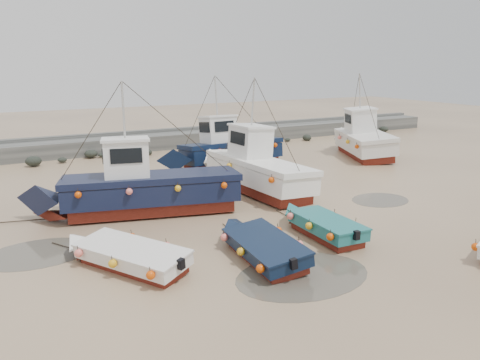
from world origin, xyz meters
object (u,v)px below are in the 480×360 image
at_px(dinghy_1, 262,243).
at_px(person, 227,207).
at_px(cabin_boat_2, 224,150).
at_px(cabin_boat_3, 363,138).
at_px(dinghy_0, 125,252).
at_px(cabin_boat_1, 251,167).
at_px(dinghy_2, 321,223).
at_px(cabin_boat_0, 138,187).

height_order(dinghy_1, person, dinghy_1).
distance_m(dinghy_1, cabin_boat_2, 14.75).
xyz_separation_m(cabin_boat_3, person, (-15.23, -7.09, -1.36)).
distance_m(dinghy_0, cabin_boat_3, 24.46).
distance_m(cabin_boat_1, person, 3.77).
bearing_deg(cabin_boat_2, cabin_boat_3, -96.03).
height_order(dinghy_0, cabin_boat_1, cabin_boat_1).
xyz_separation_m(dinghy_2, person, (-1.79, 5.30, -0.55)).
xyz_separation_m(cabin_boat_0, cabin_boat_3, (19.37, 5.98, 0.06)).
distance_m(dinghy_0, cabin_boat_2, 15.75).
bearing_deg(dinghy_1, cabin_boat_0, 113.14).
height_order(cabin_boat_0, cabin_boat_1, same).
bearing_deg(dinghy_2, cabin_boat_0, 133.42).
bearing_deg(dinghy_2, dinghy_0, 175.35).
bearing_deg(cabin_boat_2, dinghy_0, 138.00).
height_order(dinghy_2, cabin_boat_0, cabin_boat_0).
xyz_separation_m(dinghy_2, cabin_boat_1, (0.88, 7.60, 0.77)).
height_order(dinghy_0, cabin_boat_2, cabin_boat_2).
height_order(dinghy_0, cabin_boat_3, cabin_boat_3).
bearing_deg(dinghy_1, dinghy_0, 165.18).
relative_size(dinghy_0, dinghy_2, 1.04).
bearing_deg(cabin_boat_2, cabin_boat_1, 167.03).
bearing_deg(dinghy_1, cabin_boat_1, 66.67).
relative_size(dinghy_2, cabin_boat_2, 0.58).
distance_m(dinghy_2, cabin_boat_2, 13.14).
bearing_deg(cabin_boat_1, cabin_boat_0, -175.71).
height_order(dinghy_1, cabin_boat_0, cabin_boat_0).
bearing_deg(person, cabin_boat_0, -24.03).
relative_size(dinghy_0, cabin_boat_1, 0.57).
xyz_separation_m(dinghy_0, cabin_boat_3, (21.49, 11.65, 0.82)).
height_order(dinghy_2, person, dinghy_2).
height_order(cabin_boat_2, person, cabin_boat_2).
bearing_deg(dinghy_0, person, 5.21).
bearing_deg(cabin_boat_1, dinghy_2, -102.17).
bearing_deg(cabin_boat_0, dinghy_2, -123.70).
height_order(cabin_boat_0, cabin_boat_3, same).
relative_size(dinghy_2, cabin_boat_0, 0.51).
xyz_separation_m(cabin_boat_1, cabin_boat_3, (12.55, 4.80, 0.03)).
bearing_deg(cabin_boat_1, person, -144.94).
distance_m(dinghy_1, cabin_boat_3, 21.36).
height_order(dinghy_2, cabin_boat_2, cabin_boat_2).
xyz_separation_m(cabin_boat_1, cabin_boat_2, (0.94, 5.39, 0.02)).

